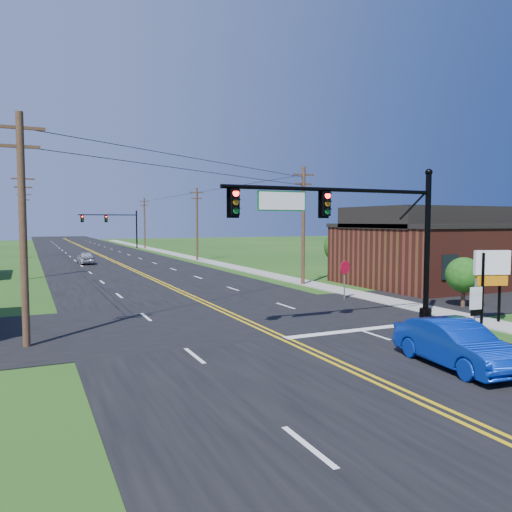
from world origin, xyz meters
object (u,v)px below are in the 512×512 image
blue_car (455,345)px  stop_sign (345,272)px  route_sign (475,304)px  signal_mast_main (354,224)px  signal_mast_far (112,223)px

blue_car → stop_sign: stop_sign is taller
blue_car → route_sign: bearing=40.3°
blue_car → stop_sign: size_ratio=1.92×
blue_car → signal_mast_main: bearing=88.6°
signal_mast_main → route_sign: signal_mast_main is taller
signal_mast_far → blue_car: (-0.98, -78.96, -3.77)m
signal_mast_far → route_sign: 76.31m
signal_mast_main → blue_car: bearing=-97.2°
stop_sign → blue_car: bearing=-123.7°
signal_mast_main → blue_car: size_ratio=2.39×
signal_mast_main → blue_car: (-0.88, -6.96, -3.97)m
signal_mast_main → stop_sign: bearing=57.8°
stop_sign → route_sign: bearing=-108.6°
signal_mast_far → blue_car: 79.06m
route_sign → signal_mast_main: bearing=131.3°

